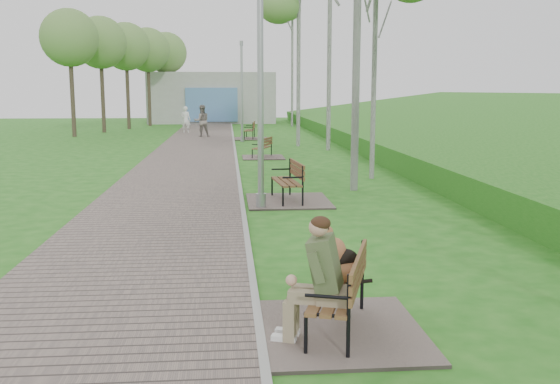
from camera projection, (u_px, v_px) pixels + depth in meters
The scene contains 11 objects.
walkway at pixel (187, 165), 21.83m from camera, with size 3.50×67.00×0.04m, color #645751.
kerb at pixel (237, 165), 21.97m from camera, with size 0.10×67.00×0.05m, color #999993.
building_north at pixel (212, 98), 50.51m from camera, with size 10.00×5.20×4.00m.
bench_main at pixel (333, 295), 6.74m from camera, with size 1.81×2.01×1.58m.
bench_second at pixel (287, 193), 14.81m from camera, with size 1.95×2.16×1.20m.
bench_third at pixel (262, 153), 24.42m from camera, with size 1.62×1.80×0.99m.
bench_far at pixel (250, 135), 33.76m from camera, with size 1.91×2.12×1.17m.
lamp_post_second at pixel (260, 84), 13.56m from camera, with size 0.23×0.23×5.93m.
lamp_post_third at pixel (242, 95), 31.71m from camera, with size 0.20×0.20×5.07m.
pedestrian_near at pixel (186, 120), 38.26m from camera, with size 0.60×0.39×1.65m, color silver.
pedestrian_far at pixel (202, 121), 34.95m from camera, with size 0.88×0.68×1.81m, color slate.
Camera 1 is at (-0.32, -0.39, 2.64)m, focal length 40.00 mm.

